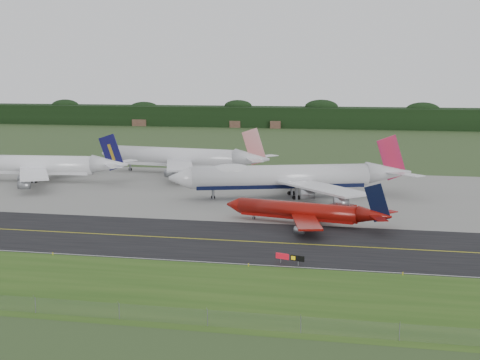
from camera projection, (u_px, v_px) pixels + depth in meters
name	position (u px, v px, depth m)	size (l,w,h in m)	color
ground	(237.00, 236.00, 133.39)	(600.00, 600.00, 0.00)	#334922
grass_verge	(190.00, 291.00, 99.50)	(400.00, 30.00, 0.01)	#284C16
taxiway	(233.00, 241.00, 129.51)	(400.00, 32.00, 0.02)	black
apron	(275.00, 192.00, 182.75)	(400.00, 78.00, 0.01)	gray
taxiway_centreline	(233.00, 240.00, 129.51)	(400.00, 0.40, 0.00)	gold
taxiway_edge_line	(214.00, 262.00, 114.50)	(400.00, 0.25, 0.00)	silver
perimeter_fence	(163.00, 315.00, 86.75)	(320.00, 0.10, 320.00)	slate
horizon_treeline	(330.00, 119.00, 397.53)	(700.00, 25.00, 12.00)	black
jet_ba_747	(289.00, 177.00, 173.69)	(62.68, 50.60, 16.17)	silver
jet_red_737	(306.00, 212.00, 143.13)	(36.85, 29.55, 10.02)	maroon
jet_navy_gold	(37.00, 165.00, 200.00)	(56.71, 49.25, 14.63)	white
jet_star_tail	(183.00, 158.00, 214.95)	(58.78, 48.78, 15.51)	white
taxiway_sign	(290.00, 257.00, 113.24)	(5.06, 1.72, 1.75)	slate
edge_marker_left	(53.00, 254.00, 119.23)	(0.16, 0.16, 0.50)	yellow
edge_marker_center	(248.00, 265.00, 112.30)	(0.16, 0.16, 0.50)	yellow
edge_marker_right	(403.00, 274.00, 107.37)	(0.16, 0.16, 0.50)	yellow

